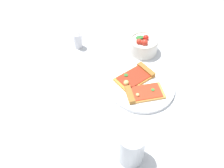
% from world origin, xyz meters
% --- Properties ---
extents(ground_plane, '(2.40, 2.40, 0.00)m').
position_xyz_m(ground_plane, '(0.00, 0.00, 0.00)').
color(ground_plane, silver).
rests_on(ground_plane, ground).
extents(plate, '(0.24, 0.24, 0.01)m').
position_xyz_m(plate, '(-0.03, -0.03, 0.01)').
color(plate, white).
rests_on(plate, ground_plane).
extents(pizza_slice_near, '(0.15, 0.11, 0.02)m').
position_xyz_m(pizza_slice_near, '(-0.04, 0.01, 0.02)').
color(pizza_slice_near, gold).
rests_on(pizza_slice_near, plate).
extents(pizza_slice_far, '(0.16, 0.15, 0.03)m').
position_xyz_m(pizza_slice_far, '(-0.01, -0.07, 0.02)').
color(pizza_slice_far, gold).
rests_on(pizza_slice_far, plate).
extents(salad_bowl, '(0.12, 0.12, 0.08)m').
position_xyz_m(salad_bowl, '(-0.03, -0.24, 0.03)').
color(salad_bowl, white).
rests_on(salad_bowl, ground_plane).
extents(soda_glass, '(0.08, 0.08, 0.12)m').
position_xyz_m(soda_glass, '(-0.01, 0.24, 0.06)').
color(soda_glass, silver).
rests_on(soda_glass, ground_plane).
extents(paper_napkin, '(0.12, 0.12, 0.00)m').
position_xyz_m(paper_napkin, '(0.20, 0.22, 0.00)').
color(paper_napkin, white).
rests_on(paper_napkin, ground_plane).
extents(pepper_shaker, '(0.03, 0.03, 0.08)m').
position_xyz_m(pepper_shaker, '(0.24, -0.24, 0.04)').
color(pepper_shaker, silver).
rests_on(pepper_shaker, ground_plane).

